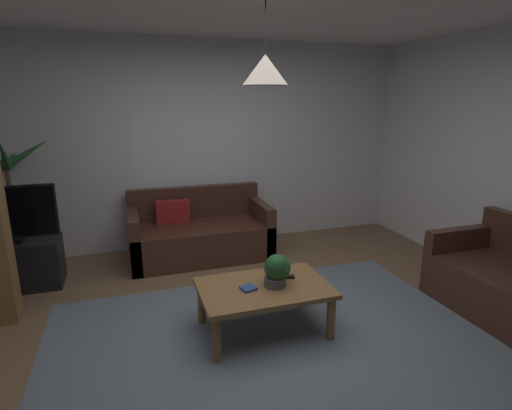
{
  "coord_description": "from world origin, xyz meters",
  "views": [
    {
      "loc": [
        -1.01,
        -2.75,
        1.89
      ],
      "look_at": [
        0.0,
        0.3,
        1.05
      ],
      "focal_mm": 28.41,
      "sensor_mm": 36.0,
      "label": 1
    }
  ],
  "objects": [
    {
      "name": "tv_stand",
      "position": [
        -2.15,
        1.68,
        0.25
      ],
      "size": [
        0.9,
        0.44,
        0.5
      ],
      "primitive_type": "cube",
      "color": "black",
      "rests_on": "ground"
    },
    {
      "name": "remote_on_table_0",
      "position": [
        0.23,
        0.2,
        0.42
      ],
      "size": [
        0.17,
        0.09,
        0.02
      ],
      "primitive_type": "cube",
      "rotation": [
        0.0,
        0.0,
        1.3
      ],
      "color": "black",
      "rests_on": "coffee_table"
    },
    {
      "name": "tv",
      "position": [
        -2.15,
        1.65,
        0.8
      ],
      "size": [
        0.94,
        0.16,
        0.58
      ],
      "color": "black",
      "rests_on": "tv_stand"
    },
    {
      "name": "potted_plant_on_table",
      "position": [
        0.1,
        0.08,
        0.56
      ],
      "size": [
        0.22,
        0.22,
        0.28
      ],
      "color": "#4C4C51",
      "rests_on": "coffee_table"
    },
    {
      "name": "coffee_table",
      "position": [
        0.01,
        0.11,
        0.35
      ],
      "size": [
        1.06,
        0.69,
        0.41
      ],
      "color": "olive",
      "rests_on": "ground"
    },
    {
      "name": "potted_palm_corner",
      "position": [
        -2.22,
        2.19,
        0.67
      ],
      "size": [
        0.91,
        0.82,
        1.58
      ],
      "color": "brown",
      "rests_on": "ground"
    },
    {
      "name": "book_on_table_0",
      "position": [
        -0.13,
        0.09,
        0.42
      ],
      "size": [
        0.14,
        0.13,
        0.02
      ],
      "primitive_type": "cube",
      "rotation": [
        0.0,
        0.0,
        0.25
      ],
      "color": "#2D4C8C",
      "rests_on": "coffee_table"
    },
    {
      "name": "couch_under_window",
      "position": [
        -0.19,
        1.95,
        0.27
      ],
      "size": [
        1.67,
        0.83,
        0.82
      ],
      "color": "#47281E",
      "rests_on": "ground"
    },
    {
      "name": "window_pane",
      "position": [
        -0.15,
        2.42,
        1.2
      ],
      "size": [
        1.47,
        0.01,
        1.07
      ],
      "primitive_type": "cube",
      "color": "white"
    },
    {
      "name": "rug",
      "position": [
        0.0,
        -0.2,
        0.0
      ],
      "size": [
        3.52,
        2.67,
        0.01
      ],
      "primitive_type": "cube",
      "color": "slate",
      "rests_on": "ground"
    },
    {
      "name": "pendant_lamp",
      "position": [
        0.01,
        0.11,
        2.1
      ],
      "size": [
        0.33,
        0.33,
        0.63
      ],
      "color": "black"
    },
    {
      "name": "wall_back",
      "position": [
        0.0,
        2.46,
        1.31
      ],
      "size": [
        5.53,
        0.06,
        2.62
      ],
      "primitive_type": "cube",
      "color": "silver",
      "rests_on": "ground"
    },
    {
      "name": "floor",
      "position": [
        0.0,
        0.0,
        -0.01
      ],
      "size": [
        5.41,
        4.85,
        0.02
      ],
      "primitive_type": "cube",
      "color": "brown",
      "rests_on": "ground"
    }
  ]
}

